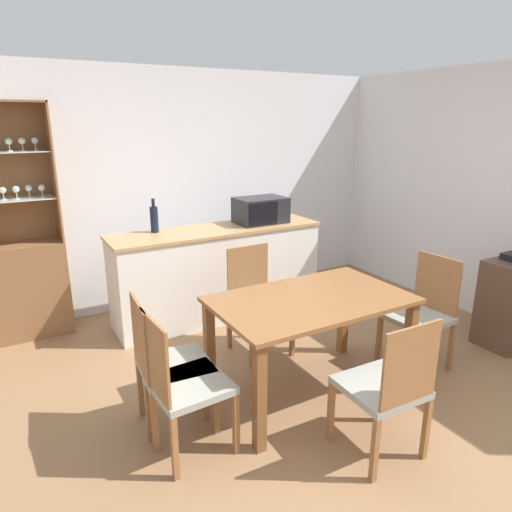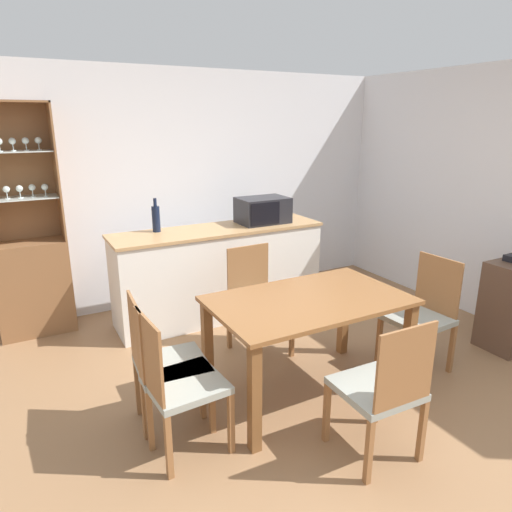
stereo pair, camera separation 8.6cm
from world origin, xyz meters
name	(u,v)px [view 1 (the left image)]	position (x,y,z in m)	size (l,w,h in m)	color
ground_plane	(315,415)	(0.00, 0.00, 0.00)	(18.00, 18.00, 0.00)	#936B47
wall_back	(177,189)	(0.00, 2.63, 1.27)	(6.80, 0.06, 2.55)	silver
kitchen_counter	(218,273)	(0.15, 1.92, 0.48)	(2.19, 0.59, 0.95)	white
display_cabinet	(28,271)	(-1.59, 2.43, 0.64)	(0.67, 0.36, 2.18)	brown
dining_table	(310,313)	(0.13, 0.27, 0.65)	(1.42, 0.87, 0.78)	brown
dining_chair_side_right_near	(422,313)	(1.18, 0.14, 0.47)	(0.48, 0.48, 0.94)	#999E93
dining_chair_side_left_near	(182,384)	(-0.93, 0.14, 0.47)	(0.48, 0.48, 0.94)	#999E93
dining_chair_side_left_far	(168,364)	(-0.93, 0.40, 0.47)	(0.48, 0.48, 0.94)	#999E93
dining_chair_head_far	(257,301)	(0.12, 1.05, 0.47)	(0.46, 0.46, 0.94)	#999E93
dining_chair_head_near	(386,387)	(0.12, -0.51, 0.47)	(0.46, 0.46, 0.94)	#999E93
microwave	(261,210)	(0.68, 1.94, 1.09)	(0.53, 0.37, 0.27)	#232328
wine_bottle	(154,219)	(-0.45, 2.08, 1.09)	(0.08, 0.08, 0.33)	#141E38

